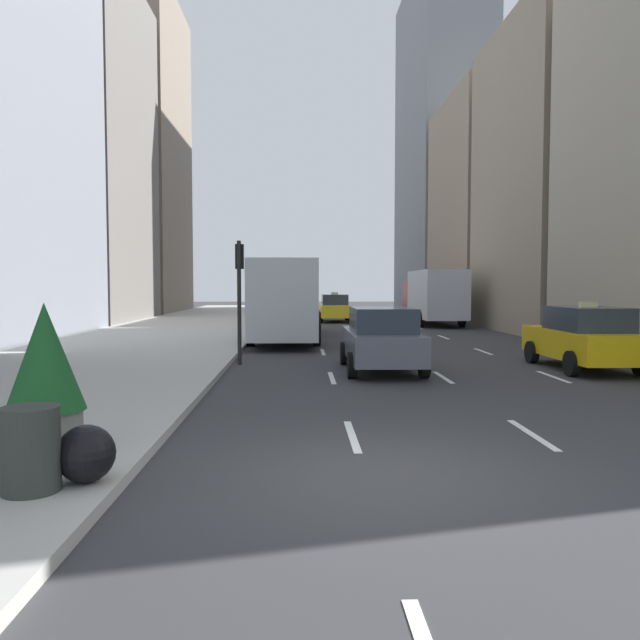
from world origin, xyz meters
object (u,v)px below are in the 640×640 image
object	(u,v)px
city_bus	(285,297)
taxi_second	(334,308)
taxi_lead	(584,338)
traffic_light_pole	(239,282)
planter_with_shrub	(45,375)
box_truck	(433,296)
trash_can	(31,449)
sedan_black_near	(381,339)

from	to	relation	value
city_bus	taxi_second	bearing A→B (deg)	77.22
taxi_lead	traffic_light_pole	xyz separation A→B (m)	(-9.55, 1.41, 1.53)
city_bus	planter_with_shrub	distance (m)	19.01
box_truck	city_bus	bearing A→B (deg)	-132.30
taxi_lead	planter_with_shrub	size ratio (longest dim) A/B	2.26
taxi_lead	traffic_light_pole	distance (m)	9.77
box_truck	trash_can	world-z (taller)	box_truck
taxi_second	box_truck	bearing A→B (deg)	-29.35
city_bus	planter_with_shrub	bearing A→B (deg)	-98.11
city_bus	traffic_light_pole	size ratio (longest dim) A/B	3.22
sedan_black_near	city_bus	size ratio (longest dim) A/B	0.38
taxi_second	sedan_black_near	size ratio (longest dim) A/B	0.99
box_truck	taxi_second	bearing A→B (deg)	150.65
planter_with_shrub	trash_can	bearing A→B (deg)	-73.58
taxi_lead	box_truck	distance (m)	19.40
taxi_lead	city_bus	distance (m)	13.20
taxi_lead	trash_can	world-z (taller)	taxi_lead
sedan_black_near	taxi_lead	bearing A→B (deg)	1.36
taxi_lead	box_truck	xyz separation A→B (m)	(0.00, 19.38, 0.83)
taxi_second	taxi_lead	bearing A→B (deg)	-76.04
taxi_lead	city_bus	bearing A→B (deg)	129.69
planter_with_shrub	traffic_light_pole	bearing A→B (deg)	81.30
taxi_lead	city_bus	world-z (taller)	city_bus
trash_can	taxi_second	bearing A→B (deg)	81.27
trash_can	traffic_light_pole	size ratio (longest dim) A/B	0.25
taxi_lead	planter_with_shrub	world-z (taller)	planter_with_shrub
taxi_lead	trash_can	bearing A→B (deg)	-136.08
planter_with_shrub	sedan_black_near	bearing A→B (deg)	57.25
trash_can	planter_with_shrub	xyz separation A→B (m)	(-0.46, 1.57, 0.55)
taxi_lead	planter_with_shrub	xyz separation A→B (m)	(-11.09, -8.67, 0.27)
taxi_second	traffic_light_pole	bearing A→B (deg)	-100.59
box_truck	traffic_light_pole	distance (m)	20.36
trash_can	traffic_light_pole	distance (m)	11.84
taxi_lead	city_bus	xyz separation A→B (m)	(-8.41, 10.13, 0.91)
sedan_black_near	box_truck	size ratio (longest dim) A/B	0.53
taxi_second	planter_with_shrub	distance (m)	31.68
planter_with_shrub	traffic_light_pole	xyz separation A→B (m)	(1.54, 10.08, 1.26)
sedan_black_near	trash_can	distance (m)	11.29
box_truck	trash_can	bearing A→B (deg)	-109.75
sedan_black_near	city_bus	world-z (taller)	city_bus
city_bus	traffic_light_pole	bearing A→B (deg)	-97.43
box_truck	sedan_black_near	bearing A→B (deg)	-106.01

